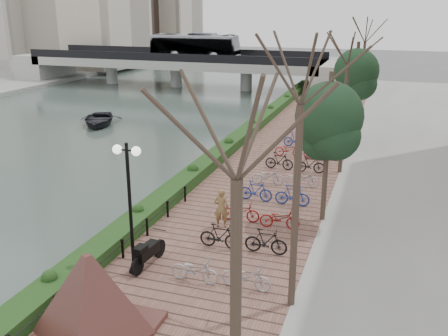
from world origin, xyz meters
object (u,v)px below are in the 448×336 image
at_px(lamppost, 128,181).
at_px(pedestrian, 221,208).
at_px(granite_monument, 91,297).
at_px(boat, 98,119).
at_px(motorcycle, 148,251).

height_order(lamppost, pedestrian, lamppost).
relative_size(granite_monument, pedestrian, 2.57).
distance_m(granite_monument, pedestrian, 8.33).
distance_m(lamppost, boat, 26.27).
xyz_separation_m(lamppost, pedestrian, (1.70, 4.62, -2.57)).
relative_size(lamppost, motorcycle, 2.59).
xyz_separation_m(granite_monument, lamppost, (-0.69, 3.64, 2.12)).
xyz_separation_m(lamppost, boat, (-14.89, 21.37, -3.41)).
distance_m(motorcycle, boat, 25.74).
distance_m(granite_monument, boat, 29.49).
bearing_deg(lamppost, motorcycle, 63.74).
xyz_separation_m(motorcycle, boat, (-15.18, 20.78, -0.54)).
bearing_deg(motorcycle, granite_monument, -78.97).
bearing_deg(pedestrian, motorcycle, 58.11).
height_order(granite_monument, boat, granite_monument).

